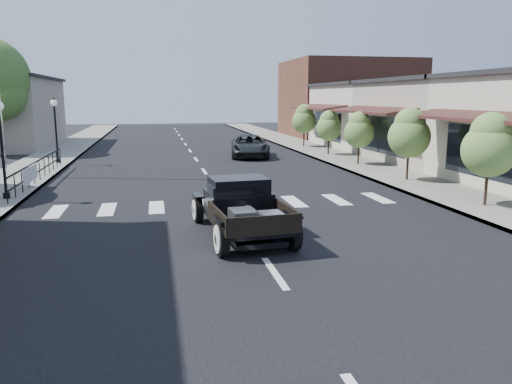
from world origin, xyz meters
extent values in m
plane|color=black|center=(0.00, 0.00, 0.00)|extent=(120.00, 120.00, 0.00)
cube|color=black|center=(0.00, 15.00, 0.01)|extent=(14.00, 80.00, 0.02)
cube|color=gray|center=(-8.50, 15.00, 0.07)|extent=(3.00, 80.00, 0.15)
cube|color=gray|center=(8.50, 15.00, 0.07)|extent=(3.00, 80.00, 0.15)
cube|color=#A39989|center=(15.00, 13.00, 2.25)|extent=(10.00, 9.00, 4.50)
cube|color=beige|center=(15.00, 22.00, 2.25)|extent=(10.00, 9.00, 4.50)
cube|color=brown|center=(15.50, 32.00, 3.50)|extent=(11.00, 10.00, 7.00)
imported|color=black|center=(3.39, 17.62, 0.67)|extent=(2.92, 5.13, 1.35)
camera|label=1|loc=(-2.38, -12.73, 3.67)|focal=35.00mm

